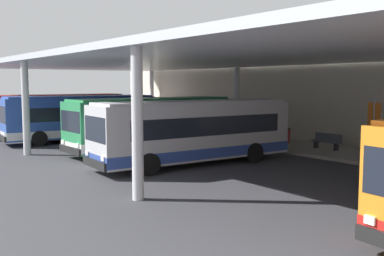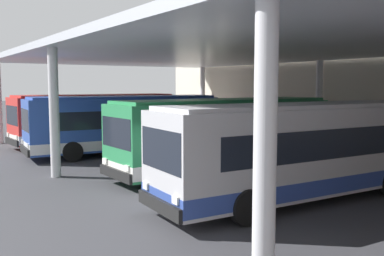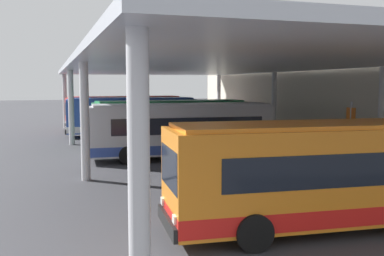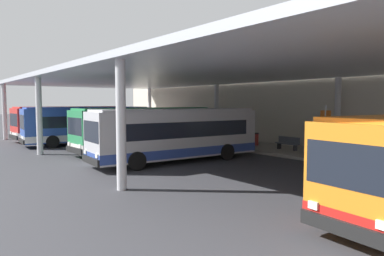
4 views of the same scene
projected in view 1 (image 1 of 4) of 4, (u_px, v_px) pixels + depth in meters
ground_plane at (119, 166)px, 22.03m from camera, size 200.00×200.00×0.00m
platform_kerb at (281, 145)px, 29.07m from camera, size 42.00×4.50×0.18m
station_building_facade at (315, 93)px, 30.70m from camera, size 48.00×1.60×6.74m
canopy_shelter at (206, 60)px, 24.81m from camera, size 40.00×17.00×5.55m
bus_nearest_bay at (60, 114)px, 35.22m from camera, size 3.16×10.66×3.17m
bus_second_bay at (81, 117)px, 31.49m from camera, size 3.32×10.69×3.17m
bus_middle_bay at (153, 123)px, 26.70m from camera, size 2.97×10.61×3.17m
bus_far_bay at (195, 131)px, 22.32m from camera, size 3.14×10.66×3.17m
bench_waiting at (327, 141)px, 26.35m from camera, size 1.80×0.45×0.92m
trash_bin at (286, 135)px, 29.05m from camera, size 0.52×0.52×0.98m
banner_sign at (374, 124)px, 22.94m from camera, size 0.70×0.12×3.20m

